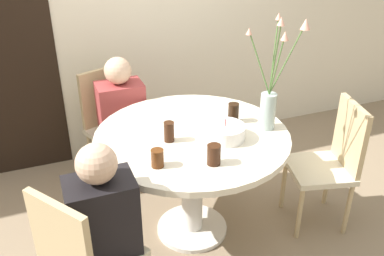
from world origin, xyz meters
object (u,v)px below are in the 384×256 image
Objects in this scene: person_woman at (123,128)px; drink_glass_1 at (169,132)px; birthday_cake at (225,132)px; drink_glass_3 at (214,155)px; drink_glass_2 at (157,158)px; chair_left_flank at (111,120)px; drink_glass_0 at (233,113)px; flower_vase at (271,96)px; person_guest at (106,240)px; chair_right_flank at (332,158)px; side_plate at (204,118)px.

drink_glass_1 is at bearing -80.71° from person_woman.
drink_glass_3 is (-0.18, -0.24, 0.01)m from birthday_cake.
drink_glass_2 is 0.87× the size of drink_glass_3.
drink_glass_0 is at bearing -72.97° from chair_left_flank.
flower_vase is (0.82, -1.00, 0.48)m from chair_left_flank.
birthday_cake is 0.94m from person_guest.
person_guest reaches higher than chair_right_flank.
chair_right_flank is 1.60m from person_guest.
drink_glass_3 is 1.19m from person_woman.
chair_left_flank is 1.11m from drink_glass_0.
flower_vase reaches higher than person_guest.
drink_glass_3 is at bearing -127.04° from birthday_cake.
side_plate is at bearing 138.77° from flower_vase.
flower_vase is 1.28m from person_guest.
drink_glass_0 is at bearing 52.28° from drink_glass_3.
chair_left_flank is at bearing 111.21° from person_woman.
flower_vase is 0.83m from drink_glass_2.
drink_glass_1 is at bearing 40.17° from person_guest.
drink_glass_2 reaches higher than side_plate.
chair_left_flank is 8.91× the size of drink_glass_2.
birthday_cake is at bearing -128.58° from drink_glass_0.
flower_vase is at bearing -48.06° from person_woman.
drink_glass_3 reaches higher than side_plate.
flower_vase is at bearing 11.86° from drink_glass_2.
person_woman is (-0.27, 1.11, -0.33)m from drink_glass_3.
drink_glass_2 is at bearing -168.14° from flower_vase.
birthday_cake is 2.12× the size of drink_glass_3.
flower_vase reaches higher than chair_right_flank.
flower_vase is at bearing 27.25° from drink_glass_3.
person_guest is (-0.82, -0.32, -0.31)m from birthday_cake.
drink_glass_1 is at bearing 58.58° from drink_glass_2.
drink_glass_1 is (-0.33, 0.09, 0.02)m from birthday_cake.
drink_glass_1 is at bearing 163.75° from birthday_cake.
person_guest is at bearing -68.05° from chair_right_flank.
flower_vase is 5.86× the size of drink_glass_0.
chair_right_flank is 7.08× the size of drink_glass_0.
drink_glass_2 is (-0.62, -0.33, -0.01)m from drink_glass_0.
birthday_cake is at bearing 21.47° from person_guest.
drink_glass_2 is at bearing -162.58° from birthday_cake.
chair_right_flank is at bearing -7.77° from birthday_cake.
person_guest is (-0.64, -0.09, -0.33)m from drink_glass_3.
drink_glass_0 is at bearing -101.07° from chair_right_flank.
chair_left_flank is at bearing -117.35° from chair_right_flank.
side_plate is (-0.01, 0.30, -0.04)m from birthday_cake.
drink_glass_2 is 0.10× the size of person_guest.
flower_vase is 7.38× the size of drink_glass_2.
birthday_cake is 1.03m from person_woman.
person_woman reaches higher than chair_left_flank.
drink_glass_1 is at bearing -86.28° from chair_right_flank.
chair_left_flank is 0.92m from side_plate.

